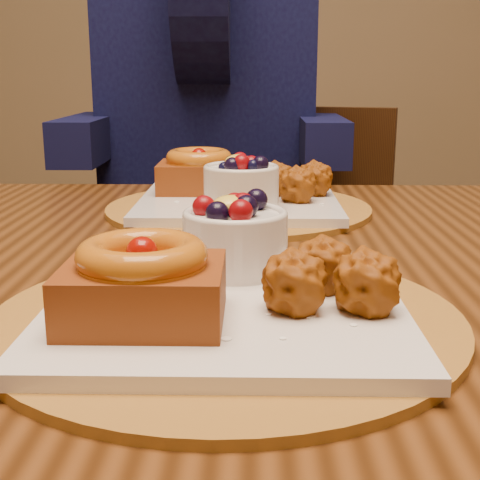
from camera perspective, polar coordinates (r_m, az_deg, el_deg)
name	(u,v)px	position (r m, az deg, el deg)	size (l,w,h in m)	color
dining_table	(234,315)	(0.78, -0.50, -6.46)	(1.60, 0.90, 0.76)	#311909
place_setting_near	(222,288)	(0.54, -1.53, -4.13)	(0.38, 0.38, 0.09)	brown
place_setting_far	(236,192)	(0.96, -0.36, 4.11)	(0.38, 0.38, 0.09)	brown
chair_far	(283,293)	(1.45, 3.66, -4.56)	(0.52, 0.52, 0.88)	black
diner	(207,69)	(1.46, -2.80, 14.36)	(0.55, 0.52, 0.90)	black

